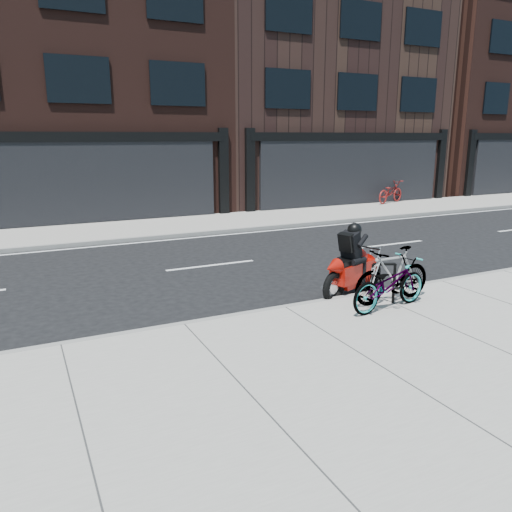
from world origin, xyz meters
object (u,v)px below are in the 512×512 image
bicycle_front (389,284)px  bicycle_rear (393,275)px  bicycle_far (390,192)px  motorcycle (356,265)px  bike_rack (383,280)px

bicycle_front → bicycle_rear: bearing=-55.8°
bicycle_front → bicycle_far: size_ratio=0.91×
bicycle_front → motorcycle: 1.36m
bicycle_front → motorcycle: (0.25, 1.33, 0.02)m
bike_rack → bicycle_rear: bicycle_rear is taller
bicycle_front → bicycle_far: (10.18, 11.90, 0.05)m
bicycle_rear → motorcycle: bearing=-177.1°
bike_rack → bicycle_far: 15.36m
bicycle_front → bicycle_far: bearing=-48.4°
bicycle_front → bicycle_rear: (0.33, 0.30, 0.06)m
bicycle_front → bike_rack: bearing=-27.7°
bike_rack → motorcycle: motorcycle is taller
bicycle_rear → bicycle_far: size_ratio=0.90×
motorcycle → bicycle_far: (9.93, 10.56, 0.02)m
bicycle_rear → bike_rack: bearing=-91.7°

